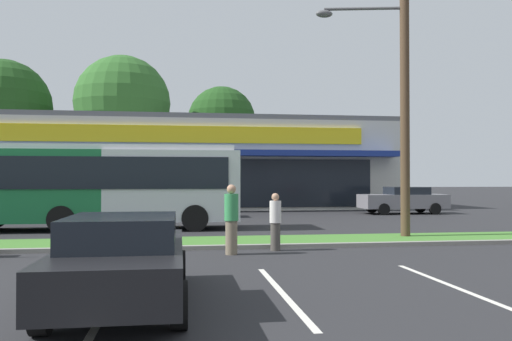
% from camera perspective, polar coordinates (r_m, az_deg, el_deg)
% --- Properties ---
extents(grass_median, '(56.00, 2.20, 0.12)m').
position_cam_1_polar(grass_median, '(16.09, -3.15, -7.71)').
color(grass_median, '#427A2D').
rests_on(grass_median, ground_plane).
extents(curb_lip, '(56.00, 0.24, 0.12)m').
position_cam_1_polar(curb_lip, '(14.89, -2.73, -8.26)').
color(curb_lip, gray).
rests_on(curb_lip, ground_plane).
extents(parking_stripe_0, '(0.12, 4.80, 0.01)m').
position_cam_1_polar(parking_stripe_0, '(7.32, -17.27, -16.41)').
color(parking_stripe_0, silver).
rests_on(parking_stripe_0, ground_plane).
extents(parking_stripe_1, '(0.12, 4.80, 0.01)m').
position_cam_1_polar(parking_stripe_1, '(9.31, 2.85, -13.06)').
color(parking_stripe_1, silver).
rests_on(parking_stripe_1, ground_plane).
extents(parking_stripe_2, '(0.12, 4.80, 0.01)m').
position_cam_1_polar(parking_stripe_2, '(10.41, 20.74, -11.70)').
color(parking_stripe_2, silver).
rests_on(parking_stripe_2, ground_plane).
extents(storefront_building, '(29.76, 13.44, 5.97)m').
position_cam_1_polar(storefront_building, '(37.98, -9.10, 0.64)').
color(storefront_building, beige).
rests_on(storefront_building, ground_plane).
extents(tree_left, '(7.65, 7.65, 11.73)m').
position_cam_1_polar(tree_left, '(48.05, -25.63, 6.26)').
color(tree_left, '#473323').
rests_on(tree_left, ground_plane).
extents(tree_mid_left, '(7.93, 7.93, 12.27)m').
position_cam_1_polar(tree_mid_left, '(45.83, -14.23, 7.05)').
color(tree_mid_left, '#473323').
rests_on(tree_mid_left, ground_plane).
extents(tree_mid, '(6.16, 6.16, 10.41)m').
position_cam_1_polar(tree_mid, '(48.52, -3.73, 5.42)').
color(tree_mid, '#473323').
rests_on(tree_mid, ground_plane).
extents(utility_pole, '(3.13, 2.38, 10.46)m').
position_cam_1_polar(utility_pole, '(18.07, 15.33, 10.66)').
color(utility_pole, '#4C3826').
rests_on(utility_pole, ground_plane).
extents(city_bus, '(11.37, 2.78, 3.25)m').
position_cam_1_polar(city_bus, '(21.27, -17.33, -1.41)').
color(city_bus, '#196638').
rests_on(city_bus, ground_plane).
extents(car_0, '(4.77, 2.02, 1.51)m').
position_cam_1_polar(car_0, '(30.89, 15.63, -3.06)').
color(car_0, slate).
rests_on(car_0, ground_plane).
extents(car_4, '(4.15, 2.00, 1.39)m').
position_cam_1_polar(car_4, '(27.29, -7.35, -3.49)').
color(car_4, silver).
rests_on(car_4, ground_plane).
extents(car_5, '(1.93, 4.70, 1.40)m').
position_cam_1_polar(car_5, '(8.50, -14.14, -9.22)').
color(car_5, black).
rests_on(car_5, ground_plane).
extents(pedestrian_near_bench, '(0.37, 0.37, 1.82)m').
position_cam_1_polar(pedestrian_near_bench, '(13.76, -2.68, -5.29)').
color(pedestrian_near_bench, '#726651').
rests_on(pedestrian_near_bench, ground_plane).
extents(pedestrian_by_pole, '(0.32, 0.32, 1.57)m').
position_cam_1_polar(pedestrian_by_pole, '(14.51, 2.11, -5.55)').
color(pedestrian_by_pole, '#47423D').
rests_on(pedestrian_by_pole, ground_plane).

